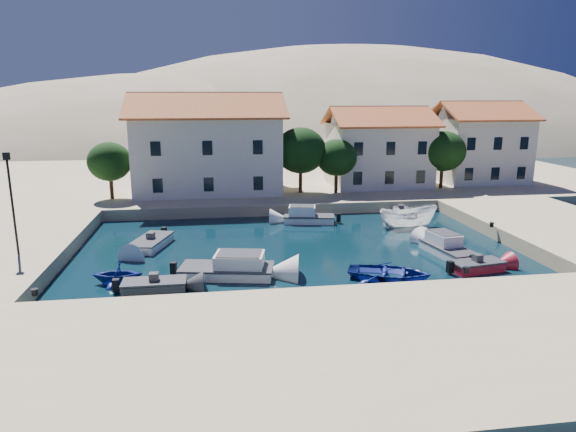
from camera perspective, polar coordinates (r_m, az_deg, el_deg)
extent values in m
plane|color=black|center=(26.85, 4.22, -9.73)|extent=(400.00, 400.00, 0.00)
cube|color=tan|center=(21.39, 7.82, -14.67)|extent=(52.00, 12.00, 1.00)
cube|color=tan|center=(44.03, 28.19, -1.43)|extent=(11.00, 20.00, 1.00)
cube|color=tan|center=(38.02, -28.83, -3.63)|extent=(8.00, 20.00, 1.00)
cube|color=tan|center=(63.35, -1.41, 4.22)|extent=(80.00, 36.00, 1.00)
ellipsoid|color=gray|center=(137.60, -9.97, 0.28)|extent=(198.00, 126.00, 72.00)
ellipsoid|color=gray|center=(163.24, 6.26, 0.65)|extent=(220.00, 176.00, 99.00)
cube|color=silver|center=(52.42, -8.88, 6.85)|extent=(14.00, 9.00, 7.50)
pyramid|color=#9E4A23|center=(52.11, -9.07, 12.15)|extent=(14.70, 9.45, 2.20)
cube|color=silver|center=(56.26, 9.93, 6.73)|extent=(10.00, 8.00, 6.50)
pyramid|color=#9E4A23|center=(55.95, 10.10, 10.95)|extent=(10.50, 8.40, 1.80)
cube|color=silver|center=(61.91, 20.34, 6.92)|extent=(9.00, 8.00, 7.00)
pyramid|color=#9E4A23|center=(61.64, 20.68, 10.98)|extent=(9.45, 8.40, 1.80)
cylinder|color=#382314|center=(50.69, -19.03, 3.21)|extent=(0.36, 0.36, 2.50)
ellipsoid|color=black|center=(50.37, -19.22, 5.73)|extent=(4.00, 4.00, 3.60)
cylinder|color=#382314|center=(50.96, 1.39, 4.27)|extent=(0.36, 0.36, 3.00)
ellipsoid|color=black|center=(50.60, 1.41, 7.29)|extent=(5.00, 5.00, 4.50)
cylinder|color=#382314|center=(51.21, 5.36, 3.98)|extent=(0.36, 0.36, 2.50)
ellipsoid|color=black|center=(50.90, 5.41, 6.48)|extent=(4.00, 4.00, 3.60)
cylinder|color=#382314|center=(55.93, 16.68, 4.39)|extent=(0.36, 0.36, 2.75)
ellipsoid|color=black|center=(55.62, 16.85, 6.91)|extent=(4.60, 4.60, 4.14)
cylinder|color=black|center=(34.89, -28.27, 0.97)|extent=(0.14, 0.14, 6.00)
cube|color=black|center=(34.46, -28.82, 5.85)|extent=(0.35, 0.25, 0.45)
cylinder|color=black|center=(28.02, -26.33, -7.62)|extent=(0.36, 0.36, 0.30)
cylinder|color=black|center=(29.82, 19.18, -5.72)|extent=(0.36, 0.36, 0.30)
cylinder|color=black|center=(40.72, 21.70, -0.93)|extent=(0.36, 0.36, 0.30)
cube|color=#38393E|center=(29.28, -14.61, -7.62)|extent=(3.37, 1.51, 0.90)
cube|color=#38393E|center=(29.16, -14.65, -7.02)|extent=(3.45, 1.54, 0.10)
cube|color=#38393E|center=(29.09, -14.68, -6.61)|extent=(0.50, 0.50, 0.50)
cube|color=white|center=(30.83, -6.79, -6.20)|extent=(5.70, 3.28, 0.90)
cube|color=#38393E|center=(30.73, -6.80, -5.62)|extent=(5.83, 3.35, 0.10)
cube|color=white|center=(30.61, -6.82, -4.96)|extent=(3.16, 2.46, 0.90)
imported|color=navy|center=(30.86, 11.18, -6.84)|extent=(5.70, 4.94, 0.99)
cube|color=maroon|center=(33.55, 20.23, -5.33)|extent=(3.39, 1.94, 0.90)
cube|color=#38393E|center=(33.45, 20.28, -4.79)|extent=(3.46, 1.98, 0.10)
cube|color=#38393E|center=(33.38, 20.31, -4.43)|extent=(0.58, 0.58, 0.50)
cube|color=white|center=(36.12, 17.36, -3.80)|extent=(2.44, 4.63, 0.90)
cube|color=#38393E|center=(36.02, 17.40, -3.30)|extent=(2.49, 4.73, 0.10)
cube|color=white|center=(35.92, 17.44, -2.73)|extent=(1.86, 2.54, 0.90)
imported|color=white|center=(42.98, 13.16, -1.19)|extent=(4.97, 1.98, 1.90)
cube|color=white|center=(46.49, 12.41, 0.25)|extent=(2.26, 3.21, 0.90)
cube|color=#38393E|center=(46.41, 12.43, 0.65)|extent=(2.31, 3.28, 0.10)
cube|color=#38393E|center=(46.37, 12.44, 0.92)|extent=(0.64, 0.64, 0.50)
imported|color=navy|center=(31.12, -18.35, -7.11)|extent=(2.96, 2.62, 1.46)
cube|color=white|center=(37.63, -14.97, -2.96)|extent=(2.95, 4.51, 0.90)
cube|color=#38393E|center=(37.54, -15.00, -2.48)|extent=(3.01, 4.62, 0.10)
cube|color=#38393E|center=(37.48, -15.02, -2.15)|extent=(0.62, 0.62, 0.50)
cube|color=white|center=(43.27, 2.34, -0.40)|extent=(4.42, 2.56, 0.90)
cube|color=#38393E|center=(43.19, 2.34, 0.02)|extent=(4.53, 2.62, 0.10)
cube|color=white|center=(43.11, 2.35, 0.50)|extent=(2.46, 1.91, 0.90)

